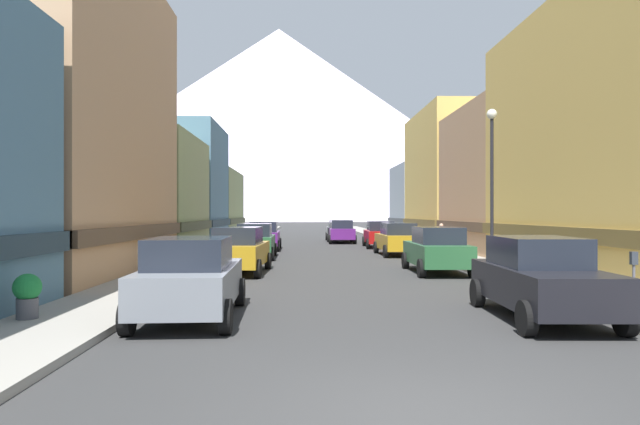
# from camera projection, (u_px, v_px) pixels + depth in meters

# --- Properties ---
(ground_plane) EXTENTS (400.00, 400.00, 0.00)m
(ground_plane) POSITION_uv_depth(u_px,v_px,m) (425.00, 420.00, 6.16)
(ground_plane) COLOR #303030
(sidewalk_left) EXTENTS (2.50, 100.00, 0.15)m
(sidewalk_left) POSITION_uv_depth(u_px,v_px,m) (237.00, 243.00, 40.95)
(sidewalk_left) COLOR gray
(sidewalk_left) RESTS_ON ground
(sidewalk_right) EXTENTS (2.50, 100.00, 0.15)m
(sidewalk_right) POSITION_uv_depth(u_px,v_px,m) (405.00, 243.00, 41.34)
(sidewalk_right) COLOR gray
(sidewalk_right) RESTS_ON ground
(storefront_left_1) EXTENTS (6.90, 12.21, 11.88)m
(storefront_left_1) POSITION_uv_depth(u_px,v_px,m) (51.00, 121.00, 20.68)
(storefront_left_1) COLOR tan
(storefront_left_1) RESTS_ON ground
(storefront_left_2) EXTENTS (7.43, 8.98, 6.71)m
(storefront_left_2) POSITION_uv_depth(u_px,v_px,m) (133.00, 197.00, 31.59)
(storefront_left_2) COLOR #8C9966
(storefront_left_2) RESTS_ON ground
(storefront_left_3) EXTENTS (7.38, 8.88, 8.78)m
(storefront_left_3) POSITION_uv_depth(u_px,v_px,m) (173.00, 187.00, 41.02)
(storefront_left_3) COLOR slate
(storefront_left_3) RESTS_ON ground
(storefront_left_4) EXTENTS (10.29, 11.38, 6.22)m
(storefront_left_4) POSITION_uv_depth(u_px,v_px,m) (183.00, 206.00, 51.36)
(storefront_left_4) COLOR #8C9966
(storefront_left_4) RESTS_ON ground
(storefront_right_2) EXTENTS (8.22, 9.18, 8.28)m
(storefront_right_2) POSITION_uv_depth(u_px,v_px,m) (528.00, 184.00, 31.50)
(storefront_right_2) COLOR tan
(storefront_right_2) RESTS_ON ground
(storefront_right_3) EXTENTS (8.14, 11.59, 10.07)m
(storefront_right_3) POSITION_uv_depth(u_px,v_px,m) (469.00, 180.00, 42.40)
(storefront_right_3) COLOR #D8B259
(storefront_right_3) RESTS_ON ground
(storefront_right_4) EXTENTS (6.78, 8.28, 6.84)m
(storefront_right_4) POSITION_uv_depth(u_px,v_px,m) (430.00, 203.00, 52.55)
(storefront_right_4) COLOR #99A5B2
(storefront_right_4) RESTS_ON ground
(car_left_0) EXTENTS (2.18, 4.45, 1.78)m
(car_left_0) POSITION_uv_depth(u_px,v_px,m) (191.00, 278.00, 12.01)
(car_left_0) COLOR slate
(car_left_0) RESTS_ON ground
(car_left_1) EXTENTS (2.25, 4.48, 1.78)m
(car_left_1) POSITION_uv_depth(u_px,v_px,m) (239.00, 250.00, 21.10)
(car_left_1) COLOR #B28419
(car_left_1) RESTS_ON ground
(car_left_2) EXTENTS (2.09, 4.41, 1.78)m
(car_left_2) POSITION_uv_depth(u_px,v_px,m) (255.00, 241.00, 28.23)
(car_left_2) COLOR #265933
(car_left_2) RESTS_ON ground
(car_left_3) EXTENTS (2.09, 4.42, 1.78)m
(car_left_3) POSITION_uv_depth(u_px,v_px,m) (264.00, 236.00, 34.56)
(car_left_3) COLOR #591E72
(car_left_3) RESTS_ON ground
(car_right_0) EXTENTS (2.21, 4.47, 1.78)m
(car_right_0) POSITION_uv_depth(u_px,v_px,m) (540.00, 278.00, 12.02)
(car_right_0) COLOR black
(car_right_0) RESTS_ON ground
(car_right_1) EXTENTS (2.11, 4.42, 1.78)m
(car_right_1) POSITION_uv_depth(u_px,v_px,m) (437.00, 250.00, 21.28)
(car_right_1) COLOR #265933
(car_right_1) RESTS_ON ground
(car_right_2) EXTENTS (2.15, 4.44, 1.78)m
(car_right_2) POSITION_uv_depth(u_px,v_px,m) (398.00, 239.00, 30.11)
(car_right_2) COLOR #B28419
(car_right_2) RESTS_ON ground
(car_right_3) EXTENTS (2.18, 4.46, 1.78)m
(car_right_3) POSITION_uv_depth(u_px,v_px,m) (380.00, 234.00, 37.04)
(car_right_3) COLOR #9E1111
(car_right_3) RESTS_ON ground
(car_driving_0) EXTENTS (2.06, 4.40, 1.78)m
(car_driving_0) POSITION_uv_depth(u_px,v_px,m) (339.00, 230.00, 45.47)
(car_driving_0) COLOR slate
(car_driving_0) RESTS_ON ground
(car_driving_1) EXTENTS (2.06, 4.40, 1.78)m
(car_driving_1) POSITION_uv_depth(u_px,v_px,m) (341.00, 231.00, 42.73)
(car_driving_1) COLOR #591E72
(car_driving_1) RESTS_ON ground
(parking_meter_near) EXTENTS (0.14, 0.10, 1.33)m
(parking_meter_near) POSITION_uv_depth(u_px,v_px,m) (634.00, 273.00, 11.86)
(parking_meter_near) COLOR #595960
(parking_meter_near) RESTS_ON sidewalk_right
(trash_bin_right) EXTENTS (0.59, 0.59, 0.98)m
(trash_bin_right) POSITION_uv_depth(u_px,v_px,m) (559.00, 268.00, 16.61)
(trash_bin_right) COLOR #4C5156
(trash_bin_right) RESTS_ON sidewalk_right
(potted_plant_1) EXTENTS (0.56, 0.56, 0.92)m
(potted_plant_1) POSITION_uv_depth(u_px,v_px,m) (27.00, 294.00, 11.29)
(potted_plant_1) COLOR #4C4C51
(potted_plant_1) RESTS_ON sidewalk_left
(pedestrian_0) EXTENTS (0.36, 0.36, 1.59)m
(pedestrian_0) POSITION_uv_depth(u_px,v_px,m) (441.00, 239.00, 30.36)
(pedestrian_0) COLOR navy
(pedestrian_0) RESTS_ON sidewalk_right
(streetlamp_right) EXTENTS (0.36, 0.36, 5.86)m
(streetlamp_right) POSITION_uv_depth(u_px,v_px,m) (492.00, 166.00, 19.61)
(streetlamp_right) COLOR black
(streetlamp_right) RESTS_ON sidewalk_right
(mountain_backdrop) EXTENTS (245.47, 245.47, 91.07)m
(mountain_backdrop) POSITION_uv_depth(u_px,v_px,m) (279.00, 123.00, 265.69)
(mountain_backdrop) COLOR silver
(mountain_backdrop) RESTS_ON ground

